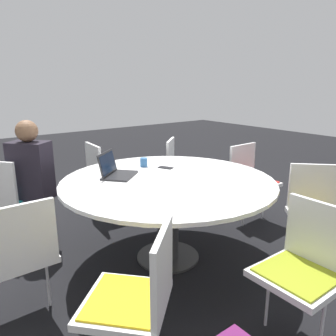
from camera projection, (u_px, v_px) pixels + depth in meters
The scene contains 14 objects.
ground_plane at pixel (168, 257), 3.00m from camera, with size 16.00×16.00×0.00m, color black.
conference_table at pixel (168, 192), 2.84m from camera, with size 1.82×1.82×0.75m.
chair_0 at pixel (7, 194), 3.11m from camera, with size 0.61×0.61×0.87m.
chair_1 at pixel (18, 251), 2.06m from camera, with size 0.43×0.45×0.87m.
chair_2 at pixel (138, 292), 1.65m from camera, with size 0.61×0.61×0.87m.
chair_3 at pixel (304, 262), 1.93m from camera, with size 0.45×0.43×0.87m.
chair_4 at pixel (316, 207), 2.77m from camera, with size 0.61×0.61×0.87m.
chair_5 at pixel (251, 176), 3.68m from camera, with size 0.43×0.45×0.87m.
chair_6 at pixel (181, 167), 4.07m from camera, with size 0.61×0.61×0.87m.
chair_7 at pixel (105, 172), 3.84m from camera, with size 0.47×0.45×0.87m.
person_0 at pixel (32, 173), 3.10m from camera, with size 0.42×0.40×1.22m.
laptop at pixel (115, 170), 2.89m from camera, with size 0.41×0.42×0.21m.
coffee_cup at pixel (144, 162), 3.22m from camera, with size 0.07×0.07×0.09m.
cell_phone at pixel (166, 168), 3.17m from camera, with size 0.16×0.12×0.01m.
Camera 1 is at (-2.13, 1.64, 1.56)m, focal length 35.00 mm.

